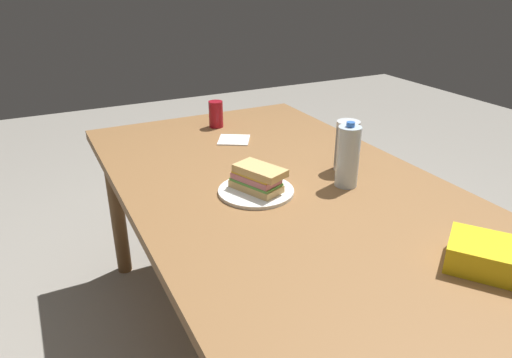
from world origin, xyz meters
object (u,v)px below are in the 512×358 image
at_px(paper_plate, 256,191).
at_px(plastic_cup_stack, 347,146).
at_px(dining_table, 282,203).
at_px(chip_bag, 497,258).
at_px(water_bottle_tall, 348,156).
at_px(soda_can_red, 216,114).
at_px(sandwich, 257,178).

xyz_separation_m(paper_plate, plastic_cup_stack, (-0.03, 0.38, 0.09)).
relative_size(dining_table, chip_bag, 7.88).
relative_size(dining_table, water_bottle_tall, 8.01).
height_order(water_bottle_tall, plastic_cup_stack, water_bottle_tall).
relative_size(soda_can_red, plastic_cup_stack, 0.66).
bearing_deg(soda_can_red, paper_plate, -11.84).
distance_m(dining_table, paper_plate, 0.14).
bearing_deg(plastic_cup_stack, paper_plate, -85.60).
relative_size(paper_plate, plastic_cup_stack, 1.36).
xyz_separation_m(dining_table, plastic_cup_stack, (-0.01, 0.27, 0.17)).
distance_m(dining_table, sandwich, 0.17).
height_order(paper_plate, water_bottle_tall, water_bottle_tall).
bearing_deg(water_bottle_tall, plastic_cup_stack, 144.45).
relative_size(water_bottle_tall, plastic_cup_stack, 1.22).
bearing_deg(sandwich, soda_can_red, 168.45).
bearing_deg(soda_can_red, dining_table, -2.88).
distance_m(paper_plate, sandwich, 0.05).
bearing_deg(dining_table, water_bottle_tall, 60.22).
height_order(paper_plate, plastic_cup_stack, plastic_cup_stack).
bearing_deg(paper_plate, plastic_cup_stack, 94.40).
bearing_deg(soda_can_red, plastic_cup_stack, 18.95).
bearing_deg(soda_can_red, sandwich, -11.55).
height_order(dining_table, plastic_cup_stack, plastic_cup_stack).
xyz_separation_m(sandwich, plastic_cup_stack, (-0.03, 0.38, 0.04)).
bearing_deg(dining_table, sandwich, -77.22).
relative_size(sandwich, chip_bag, 0.87).
xyz_separation_m(dining_table, sandwich, (0.03, -0.11, 0.13)).
bearing_deg(paper_plate, soda_can_red, 168.16).
xyz_separation_m(paper_plate, sandwich, (0.00, 0.00, 0.05)).
bearing_deg(water_bottle_tall, chip_bag, 3.22).
bearing_deg(dining_table, plastic_cup_stack, 91.49).
relative_size(dining_table, sandwich, 9.05).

